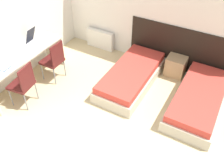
% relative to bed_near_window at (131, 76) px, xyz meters
% --- Properties ---
extents(wall_back, '(5.27, 0.05, 2.70)m').
position_rel_bed_near_window_xyz_m(wall_back, '(-0.12, 1.03, 1.16)').
color(wall_back, white).
rests_on(wall_back, ground_plane).
extents(wall_left, '(0.05, 4.65, 2.70)m').
position_rel_bed_near_window_xyz_m(wall_left, '(-2.28, -0.82, 1.16)').
color(wall_left, white).
rests_on(wall_left, ground_plane).
extents(headboard_panel, '(2.42, 0.03, 1.06)m').
position_rel_bed_near_window_xyz_m(headboard_panel, '(0.72, 0.99, 0.34)').
color(headboard_panel, black).
rests_on(headboard_panel, ground_plane).
extents(bed_near_window, '(0.88, 1.91, 0.39)m').
position_rel_bed_near_window_xyz_m(bed_near_window, '(0.00, 0.00, 0.00)').
color(bed_near_window, beige).
rests_on(bed_near_window, ground_plane).
extents(bed_near_door, '(0.88, 1.91, 0.39)m').
position_rel_bed_near_window_xyz_m(bed_near_door, '(1.45, 0.00, 0.00)').
color(bed_near_door, beige).
rests_on(bed_near_door, ground_plane).
extents(nightstand, '(0.42, 0.36, 0.45)m').
position_rel_bed_near_window_xyz_m(nightstand, '(0.72, 0.77, 0.04)').
color(nightstand, tan).
rests_on(nightstand, ground_plane).
extents(radiator, '(0.74, 0.12, 0.49)m').
position_rel_bed_near_window_xyz_m(radiator, '(-1.34, 0.91, 0.06)').
color(radiator, silver).
rests_on(radiator, ground_plane).
extents(desk, '(0.58, 1.93, 0.76)m').
position_rel_bed_near_window_xyz_m(desk, '(-1.96, -1.12, 0.41)').
color(desk, beige).
rests_on(desk, ground_plane).
extents(chair_near_laptop, '(0.41, 0.41, 0.93)m').
position_rel_bed_near_window_xyz_m(chair_near_laptop, '(-1.52, -0.67, 0.33)').
color(chair_near_laptop, '#511919').
rests_on(chair_near_laptop, ground_plane).
extents(chair_near_notebook, '(0.46, 0.46, 0.93)m').
position_rel_bed_near_window_xyz_m(chair_near_notebook, '(-1.52, -1.56, 0.33)').
color(chair_near_notebook, '#511919').
rests_on(chair_near_notebook, ground_plane).
extents(laptop, '(0.38, 0.27, 0.35)m').
position_rel_bed_near_window_xyz_m(laptop, '(-1.99, -0.67, 0.65)').
color(laptop, silver).
rests_on(laptop, desk).
extents(open_notebook, '(0.30, 0.21, 0.02)m').
position_rel_bed_near_window_xyz_m(open_notebook, '(-1.93, -1.61, 0.59)').
color(open_notebook, '#1E4793').
rests_on(open_notebook, desk).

